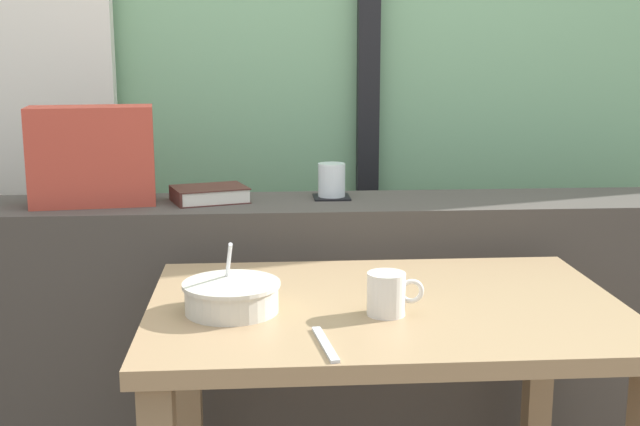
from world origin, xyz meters
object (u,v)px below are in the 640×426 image
object	(u,v)px
soup_bowl	(232,296)
throw_pillow	(92,156)
coaster_square	(332,197)
juice_glass	(332,181)
closed_book	(209,194)
breakfast_table	(385,358)
fork_utensil	(325,344)
ceramic_mug	(387,294)

from	to	relation	value
soup_bowl	throw_pillow	bearing A→B (deg)	121.94
coaster_square	juice_glass	distance (m)	0.04
juice_glass	closed_book	xyz separation A→B (m)	(-0.34, -0.03, -0.03)
breakfast_table	coaster_square	distance (m)	0.66
throw_pillow	fork_utensil	xyz separation A→B (m)	(0.55, -0.81, -0.23)
coaster_square	throw_pillow	world-z (taller)	throw_pillow
throw_pillow	soup_bowl	size ratio (longest dim) A/B	1.64
juice_glass	fork_utensil	world-z (taller)	juice_glass
closed_book	fork_utensil	bearing A→B (deg)	-73.25
breakfast_table	juice_glass	distance (m)	0.68
closed_book	coaster_square	bearing A→B (deg)	4.64
coaster_square	ceramic_mug	bearing A→B (deg)	-85.96
coaster_square	soup_bowl	distance (m)	0.71
breakfast_table	throw_pillow	distance (m)	0.97
ceramic_mug	juice_glass	bearing A→B (deg)	94.04
throw_pillow	soup_bowl	bearing A→B (deg)	-58.06
breakfast_table	coaster_square	size ratio (longest dim) A/B	9.76
closed_book	soup_bowl	distance (m)	0.64
closed_book	soup_bowl	bearing A→B (deg)	-82.81
throw_pillow	closed_book	bearing A→B (deg)	2.97
breakfast_table	throw_pillow	world-z (taller)	throw_pillow
juice_glass	ceramic_mug	bearing A→B (deg)	-85.96
closed_book	soup_bowl	world-z (taller)	soup_bowl
juice_glass	ceramic_mug	xyz separation A→B (m)	(0.05, -0.70, -0.11)
ceramic_mug	soup_bowl	bearing A→B (deg)	172.35
throw_pillow	fork_utensil	distance (m)	1.01
coaster_square	throw_pillow	size ratio (longest dim) A/B	0.31
breakfast_table	ceramic_mug	distance (m)	0.18
coaster_square	juice_glass	bearing A→B (deg)	88.21
closed_book	ceramic_mug	xyz separation A→B (m)	(0.39, -0.67, -0.08)
throw_pillow	fork_utensil	bearing A→B (deg)	-55.86
throw_pillow	ceramic_mug	world-z (taller)	throw_pillow
juice_glass	closed_book	distance (m)	0.34
coaster_square	throw_pillow	xyz separation A→B (m)	(-0.64, -0.04, 0.13)
fork_utensil	breakfast_table	bearing A→B (deg)	51.91
coaster_square	juice_glass	size ratio (longest dim) A/B	1.09
closed_book	ceramic_mug	distance (m)	0.78
fork_utensil	ceramic_mug	bearing A→B (deg)	42.78
coaster_square	breakfast_table	bearing A→B (deg)	-84.54
ceramic_mug	closed_book	bearing A→B (deg)	119.92
breakfast_table	ceramic_mug	bearing A→B (deg)	-96.76
breakfast_table	juice_glass	xyz separation A→B (m)	(-0.06, 0.62, 0.28)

